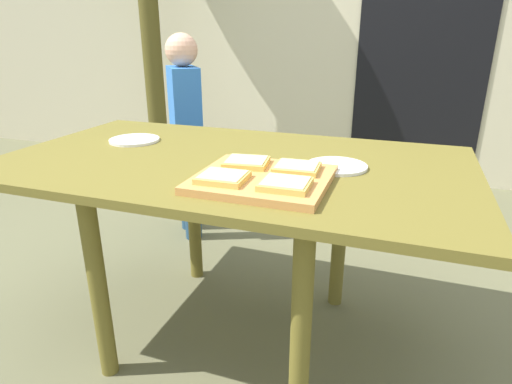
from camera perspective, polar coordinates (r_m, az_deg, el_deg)
ground_plane at (r=1.77m, az=-2.76°, el=-17.99°), size 16.00×16.00×0.00m
house_door at (r=3.41m, az=21.25°, el=17.61°), size 0.90×0.02×2.00m
dining_table at (r=1.46m, az=-3.17°, el=1.28°), size 1.54×0.88×0.70m
cutting_board at (r=1.21m, az=0.89°, el=1.71°), size 0.37×0.34×0.02m
pizza_slice_far_left at (r=1.30m, az=-1.28°, el=3.96°), size 0.14×0.13×0.02m
pizza_slice_far_right at (r=1.25m, az=5.42°, el=3.25°), size 0.13×0.12×0.02m
pizza_slice_near_right at (r=1.12m, az=3.90°, el=1.08°), size 0.13×0.12×0.02m
pizza_slice_near_left at (r=1.17m, az=-4.40°, el=1.96°), size 0.13×0.12×0.02m
plate_white_left at (r=1.74m, az=-15.75°, el=6.63°), size 0.19×0.19×0.01m
plate_white_right at (r=1.37m, az=10.59°, el=3.39°), size 0.19×0.19×0.01m
child_left at (r=2.35m, az=-9.25°, el=8.63°), size 0.26×0.28×1.09m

